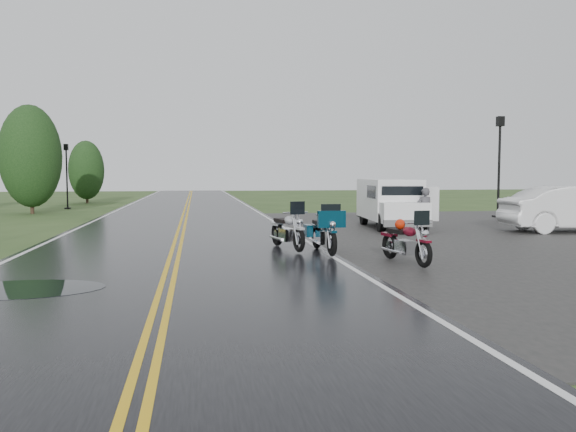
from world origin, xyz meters
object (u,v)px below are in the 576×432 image
(lamp_post_far_right, at_px, (499,167))
(sedan_white, at_px, (574,210))
(motorcycle_red, at_px, (424,243))
(motorcycle_teal, at_px, (332,233))
(motorcycle_silver, at_px, (299,230))
(person_at_van, at_px, (424,211))
(lamp_post_far_left, at_px, (67,176))
(van_white, at_px, (381,206))

(lamp_post_far_right, bearing_deg, sedan_white, -98.36)
(motorcycle_red, xyz_separation_m, lamp_post_far_right, (9.32, 13.27, 1.80))
(motorcycle_teal, height_order, motorcycle_silver, motorcycle_silver)
(motorcycle_red, bearing_deg, person_at_van, 58.04)
(motorcycle_red, distance_m, lamp_post_far_left, 26.69)
(van_white, relative_size, person_at_van, 3.09)
(lamp_post_far_left, height_order, lamp_post_far_right, lamp_post_far_right)
(sedan_white, height_order, lamp_post_far_left, lamp_post_far_left)
(motorcycle_red, bearing_deg, lamp_post_far_right, 46.07)
(motorcycle_red, relative_size, lamp_post_far_right, 0.42)
(van_white, distance_m, lamp_post_far_right, 9.65)
(van_white, distance_m, person_at_van, 1.48)
(van_white, xyz_separation_m, person_at_van, (1.37, -0.52, -0.17))
(person_at_van, distance_m, lamp_post_far_left, 22.57)
(motorcycle_teal, xyz_separation_m, van_white, (3.16, 5.67, 0.31))
(motorcycle_silver, height_order, van_white, van_white)
(motorcycle_silver, distance_m, person_at_van, 6.78)
(motorcycle_teal, distance_m, sedan_white, 10.89)
(motorcycle_teal, bearing_deg, sedan_white, 23.84)
(van_white, height_order, person_at_van, van_white)
(motorcycle_red, height_order, lamp_post_far_left, lamp_post_far_left)
(person_at_van, bearing_deg, motorcycle_teal, 44.42)
(motorcycle_red, xyz_separation_m, person_at_van, (3.02, 7.09, 0.18))
(lamp_post_far_right, bearing_deg, motorcycle_red, -125.07)
(motorcycle_red, xyz_separation_m, van_white, (1.65, 7.60, 0.35))
(person_at_van, relative_size, sedan_white, 0.32)
(van_white, xyz_separation_m, lamp_post_far_left, (-13.88, 16.08, 0.99))
(motorcycle_red, relative_size, motorcycle_teal, 0.94)
(lamp_post_far_right, bearing_deg, person_at_van, -135.50)
(motorcycle_teal, relative_size, lamp_post_far_right, 0.45)
(lamp_post_far_right, bearing_deg, motorcycle_silver, -137.51)
(sedan_white, bearing_deg, person_at_van, 89.92)
(motorcycle_teal, bearing_deg, person_at_van, 47.23)
(sedan_white, distance_m, lamp_post_far_right, 6.96)
(motorcycle_silver, distance_m, lamp_post_far_right, 15.69)
(motorcycle_red, xyz_separation_m, lamp_post_far_left, (-12.23, 23.68, 1.34))
(motorcycle_silver, bearing_deg, person_at_van, 27.61)
(lamp_post_far_right, bearing_deg, van_white, -143.52)
(lamp_post_far_left, bearing_deg, van_white, -49.20)
(lamp_post_far_left, bearing_deg, lamp_post_far_right, -25.77)
(motorcycle_red, distance_m, sedan_white, 10.62)
(sedan_white, bearing_deg, motorcycle_red, 133.68)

